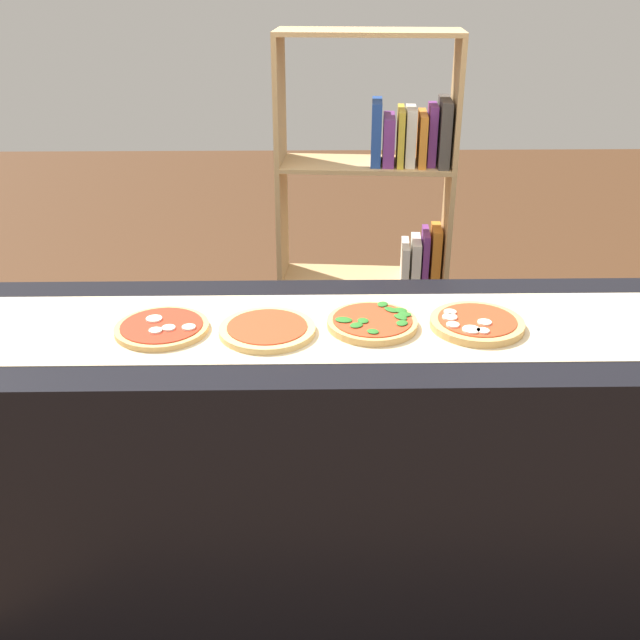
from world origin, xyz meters
TOP-DOWN VIEW (x-y plane):
  - ground_plane at (0.00, 0.00)m, footprint 12.00×12.00m
  - counter at (0.00, 0.00)m, footprint 2.29×0.65m
  - parchment_paper at (0.00, 0.00)m, footprint 2.08×0.42m
  - pizza_mozzarella_0 at (-0.42, -0.02)m, footprint 0.25×0.25m
  - pizza_plain_1 at (-0.14, -0.04)m, footprint 0.26×0.26m
  - pizza_spinach_2 at (0.14, -0.01)m, footprint 0.24×0.24m
  - pizza_mozzarella_3 at (0.42, -0.01)m, footprint 0.25×0.25m
  - bookshelf at (0.30, 1.20)m, footprint 0.74×0.35m

SIDE VIEW (x-z plane):
  - ground_plane at x=0.00m, z-range 0.00..0.00m
  - counter at x=0.00m, z-range 0.00..0.88m
  - bookshelf at x=0.30m, z-range -0.05..1.49m
  - parchment_paper at x=0.00m, z-range 0.88..0.88m
  - pizza_mozzarella_0 at x=-0.42m, z-range 0.88..0.91m
  - pizza_plain_1 at x=-0.14m, z-range 0.88..0.90m
  - pizza_spinach_2 at x=0.14m, z-range 0.88..0.91m
  - pizza_mozzarella_3 at x=0.42m, z-range 0.88..0.91m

